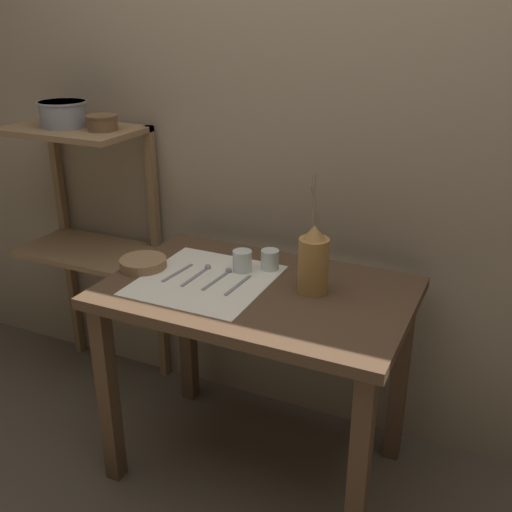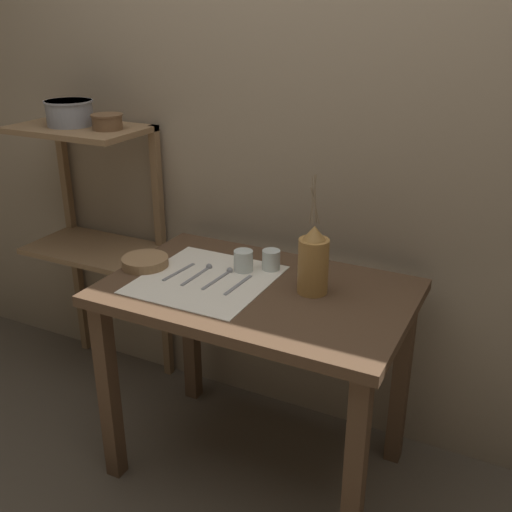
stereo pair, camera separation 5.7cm
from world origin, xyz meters
name	(u,v)px [view 2 (the right image)]	position (x,y,z in m)	size (l,w,h in m)	color
ground_plane	(257,464)	(0.00, 0.00, 0.00)	(12.00, 12.00, 0.00)	brown
stone_wall_back	(310,148)	(0.00, 0.46, 1.20)	(7.00, 0.06, 2.40)	gray
wooden_table	(257,319)	(0.00, 0.00, 0.67)	(1.08, 0.69, 0.79)	#4C3523
wooden_shelf_unit	(94,207)	(-0.96, 0.27, 0.87)	(0.57, 0.35, 1.24)	brown
linen_cloth	(206,279)	(-0.20, -0.02, 0.79)	(0.46, 0.48, 0.00)	silver
pitcher_with_flowers	(313,262)	(0.19, 0.05, 0.91)	(0.11, 0.11, 0.42)	olive
wooden_bowl	(145,262)	(-0.47, -0.03, 0.81)	(0.18, 0.18, 0.04)	#8E6B47
glass_tumbler_near	(243,261)	(-0.11, 0.10, 0.83)	(0.07, 0.07, 0.08)	silver
glass_tumbler_far	(271,260)	(-0.02, 0.16, 0.83)	(0.07, 0.07, 0.07)	silver
knife_center	(179,272)	(-0.32, -0.02, 0.80)	(0.03, 0.18, 0.00)	gray
spoon_inner	(204,270)	(-0.24, 0.03, 0.80)	(0.02, 0.19, 0.02)	gray
spoon_outer	(225,274)	(-0.15, 0.04, 0.80)	(0.03, 0.19, 0.02)	gray
fork_outer	(238,285)	(-0.07, -0.02, 0.80)	(0.02, 0.18, 0.00)	gray
metal_pot_large	(69,112)	(-1.00, 0.23, 1.30)	(0.20, 0.20, 0.10)	gray
metal_pot_small	(107,121)	(-0.80, 0.23, 1.28)	(0.13, 0.13, 0.06)	brown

